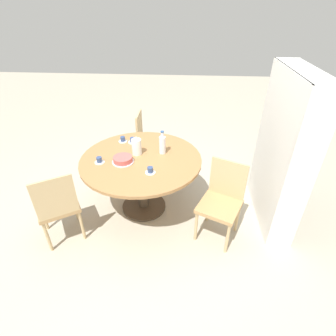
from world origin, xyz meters
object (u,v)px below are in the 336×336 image
object	(u,v)px
chair_a	(58,205)
chair_c	(148,139)
bookshelf	(280,154)
cup_d	(150,171)
cup_b	(132,141)
water_bottle	(162,144)
chair_b	(222,200)
cup_a	(99,160)
cake_main	(123,160)
coffee_pot	(137,146)
cup_c	(123,140)

from	to	relation	value
chair_a	chair_c	distance (m)	1.76
bookshelf	cup_d	size ratio (longest dim) A/B	15.84
chair_a	chair_c	bearing A→B (deg)	-147.46
bookshelf	cup_b	xyz separation A→B (m)	(-0.38, -1.74, -0.08)
water_bottle	bookshelf	bearing A→B (deg)	84.20
chair_b	cup_a	world-z (taller)	chair_b
bookshelf	water_bottle	distance (m)	1.33
cup_a	water_bottle	bearing A→B (deg)	111.17
cup_b	cake_main	bearing A→B (deg)	-2.39
chair_c	cake_main	xyz separation A→B (m)	(1.10, -0.13, 0.30)
bookshelf	cup_d	bearing A→B (deg)	101.93
bookshelf	cup_a	size ratio (longest dim) A/B	15.84
coffee_pot	water_bottle	xyz separation A→B (m)	(-0.04, 0.30, 0.01)
chair_c	water_bottle	xyz separation A→B (m)	(0.86, 0.30, 0.38)
chair_a	cup_a	bearing A→B (deg)	-160.47
coffee_pot	cup_d	size ratio (longest dim) A/B	2.04
chair_c	cup_c	bearing A→B (deg)	158.46
cup_a	cup_b	distance (m)	0.59
chair_b	cup_b	xyz separation A→B (m)	(-0.75, -1.10, 0.30)
cup_d	chair_b	bearing A→B (deg)	84.73
cup_a	cup_b	xyz separation A→B (m)	(-0.51, 0.29, 0.00)
cup_b	cup_c	world-z (taller)	same
chair_a	chair_b	distance (m)	1.76
cup_b	chair_b	bearing A→B (deg)	55.79
chair_a	cup_d	size ratio (longest dim) A/B	8.10
coffee_pot	cup_c	xyz separation A→B (m)	(-0.30, -0.24, -0.08)
cake_main	cup_b	xyz separation A→B (m)	(-0.48, 0.02, -0.00)
cup_a	cup_d	world-z (taller)	same
cake_main	cup_d	size ratio (longest dim) A/B	2.21
coffee_pot	cup_d	distance (m)	0.45
bookshelf	coffee_pot	size ratio (longest dim) A/B	7.77
chair_b	cup_c	size ratio (longest dim) A/B	8.10
coffee_pot	cup_b	distance (m)	0.31
chair_a	bookshelf	bearing A→B (deg)	162.05
chair_c	cup_d	size ratio (longest dim) A/B	8.10
chair_c	cup_b	world-z (taller)	chair_c
chair_c	coffee_pot	size ratio (longest dim) A/B	3.97
chair_b	cup_a	bearing A→B (deg)	-164.56
cup_c	cup_a	bearing A→B (deg)	-16.37
chair_c	coffee_pot	distance (m)	0.98
chair_a	cup_d	world-z (taller)	chair_a
coffee_pot	chair_a	bearing A→B (deg)	-48.04
chair_a	cup_a	size ratio (longest dim) A/B	8.10
water_bottle	cup_b	distance (m)	0.49
cup_c	cup_d	size ratio (longest dim) A/B	1.00
coffee_pot	cup_b	bearing A→B (deg)	-159.18
cup_b	cup_c	bearing A→B (deg)	-97.55
chair_b	chair_c	world-z (taller)	same
cup_b	cup_d	xyz separation A→B (m)	(0.68, 0.32, 0.00)
chair_a	chair_c	size ratio (longest dim) A/B	1.00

